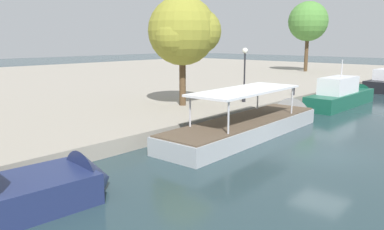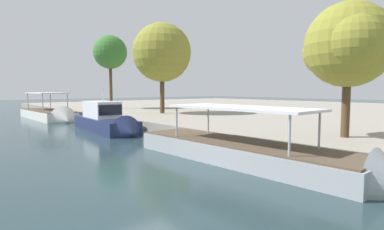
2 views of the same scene
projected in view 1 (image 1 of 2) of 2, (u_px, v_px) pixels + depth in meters
name	position (u px, v px, depth m)	size (l,w,h in m)	color
ground_plane	(323.00, 155.00, 18.70)	(220.00, 220.00, 0.00)	#23383D
dock_promenade	(11.00, 88.00, 41.49)	(120.00, 55.00, 0.80)	gray
tour_boat_2	(253.00, 128.00, 22.91)	(13.81, 3.44, 3.93)	#9EA3A8
motor_yacht_3	(343.00, 97.00, 32.51)	(10.37, 2.42, 4.58)	#14513D
mooring_bollard_0	(294.00, 91.00, 33.11)	(0.24, 0.24, 0.73)	#2D2D33
lamp_post	(245.00, 67.00, 29.11)	(0.42, 0.42, 4.12)	black
tree_2	(184.00, 32.00, 26.91)	(4.91, 4.95, 7.76)	#4C3823
tree_3	(307.00, 21.00, 56.96)	(5.81, 5.81, 10.30)	#4C3823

